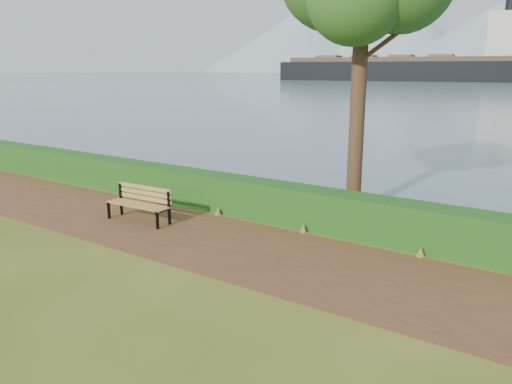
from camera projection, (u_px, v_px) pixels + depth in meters
The scene contains 5 objects.
ground at pixel (201, 244), 11.65m from camera, with size 140.00×140.00×0.00m, color #4B5919.
path at pixel (209, 240), 11.89m from camera, with size 40.00×3.40×0.01m, color #502B1B.
hedge at pixel (262, 199), 13.61m from camera, with size 32.00×0.85×1.00m, color #1B4C15.
bench at pixel (140, 201), 13.25m from camera, with size 1.90×0.64×0.94m.
cargo_ship at pixel (420, 69), 150.01m from camera, with size 81.01×24.45×24.30m.
Camera 1 is at (7.26, -8.38, 3.99)m, focal length 35.00 mm.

